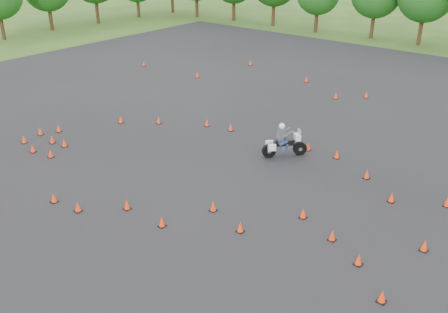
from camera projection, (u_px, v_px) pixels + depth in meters
ground at (167, 211)px, 22.05m from camera, size 140.00×140.00×0.00m
asphalt_pad at (248, 165)px, 26.27m from camera, size 62.00×62.00×0.00m
traffic_cones at (225, 173)px, 24.84m from camera, size 36.41×33.07×0.45m
rider_grey at (285, 140)px, 26.86m from camera, size 2.20×2.41×1.93m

